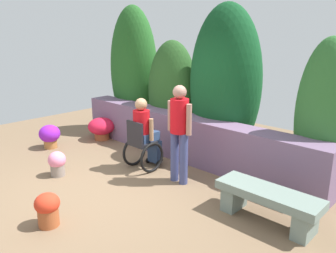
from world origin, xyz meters
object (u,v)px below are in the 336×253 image
stone_bench (268,200)px  person_standing_companion (179,128)px  person_in_wheelchair (144,136)px  flower_pot_small_foreground (102,128)px  flower_pot_red_accent (57,163)px  flower_pot_purple_near (48,208)px  flower_pot_terracotta_by_wall (50,135)px

stone_bench → person_standing_companion: size_ratio=0.84×
person_in_wheelchair → flower_pot_small_foreground: 2.10m
person_standing_companion → flower_pot_red_accent: person_standing_companion is taller
stone_bench → flower_pot_red_accent: (-3.38, -1.18, -0.07)m
stone_bench → flower_pot_small_foreground: bearing=172.3°
flower_pot_red_accent → flower_pot_purple_near: bearing=-32.7°
person_in_wheelchair → flower_pot_red_accent: bearing=-115.5°
person_standing_companion → flower_pot_terracotta_by_wall: size_ratio=3.20×
flower_pot_terracotta_by_wall → stone_bench: bearing=6.4°
flower_pot_purple_near → flower_pot_red_accent: size_ratio=1.03×
person_standing_companion → stone_bench: bearing=9.7°
person_in_wheelchair → flower_pot_terracotta_by_wall: (-2.32, -0.66, -0.34)m
flower_pot_red_accent → flower_pot_small_foreground: (-1.16, 1.77, 0.05)m
person_in_wheelchair → flower_pot_small_foreground: size_ratio=2.11×
person_standing_companion → flower_pot_small_foreground: size_ratio=2.61×
flower_pot_purple_near → flower_pot_terracotta_by_wall: flower_pot_terracotta_by_wall is taller
flower_pot_purple_near → flower_pot_red_accent: (-1.38, 0.89, -0.01)m
flower_pot_red_accent → person_in_wheelchair: bearing=56.6°
flower_pot_small_foreground → flower_pot_terracotta_by_wall: bearing=-105.2°
flower_pot_terracotta_by_wall → flower_pot_small_foreground: bearing=74.8°
flower_pot_purple_near → flower_pot_small_foreground: size_ratio=0.72×
person_in_wheelchair → flower_pot_purple_near: person_in_wheelchair is taller
flower_pot_terracotta_by_wall → flower_pot_small_foreground: size_ratio=0.82×
person_standing_companion → flower_pot_small_foreground: bearing=-176.1°
flower_pot_terracotta_by_wall → flower_pot_small_foreground: flower_pot_small_foreground is taller
flower_pot_small_foreground → flower_pot_red_accent: bearing=-56.7°
flower_pot_red_accent → flower_pot_small_foreground: flower_pot_small_foreground is taller
flower_pot_purple_near → flower_pot_red_accent: 1.64m
flower_pot_red_accent → flower_pot_small_foreground: 2.12m
person_in_wheelchair → person_standing_companion: bearing=7.9°
person_standing_companion → flower_pot_red_accent: bearing=-129.5°
stone_bench → flower_pot_red_accent: bearing=-161.0°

